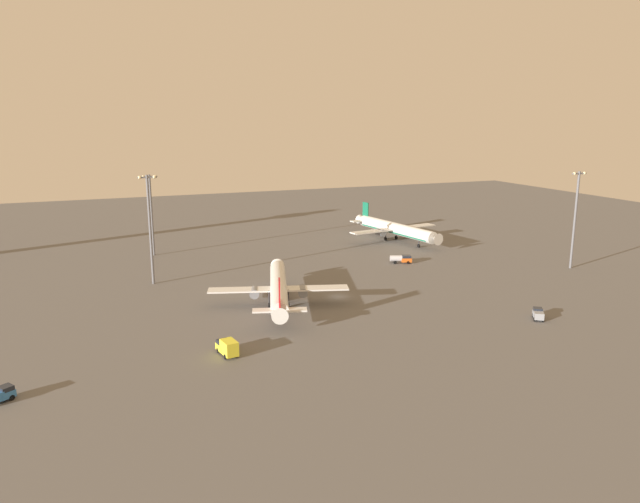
# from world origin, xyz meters

# --- Properties ---
(ground_plane) EXTENTS (416.00, 416.00, 0.00)m
(ground_plane) POSITION_xyz_m (0.00, 0.00, 0.00)
(ground_plane) COLOR #605E5B
(airplane_far_stand) EXTENTS (31.75, 40.39, 10.60)m
(airplane_far_stand) POSITION_xyz_m (-15.35, -0.57, 4.01)
(airplane_far_stand) COLOR silver
(airplane_far_stand) RESTS_ON ground
(airplane_mid_apron) EXTENTS (34.60, 44.28, 11.38)m
(airplane_mid_apron) POSITION_xyz_m (44.84, 53.61, 4.30)
(airplane_mid_apron) COLOR silver
(airplane_mid_apron) RESTS_ON ground
(catering_truck) EXTENTS (3.23, 5.96, 3.05)m
(catering_truck) POSITION_xyz_m (-33.21, -25.47, 1.58)
(catering_truck) COLOR yellow
(catering_truck) RESTS_ON ground
(cargo_loader) EXTENTS (4.54, 3.89, 2.25)m
(cargo_loader) POSITION_xyz_m (-69.40, -30.52, 1.18)
(cargo_loader) COLOR #3372BF
(cargo_loader) RESTS_ON ground
(maintenance_van) EXTENTS (3.95, 4.53, 2.25)m
(maintenance_van) POSITION_xyz_m (33.03, -30.89, 1.18)
(maintenance_van) COLOR gray
(maintenance_van) RESTS_ON ground
(fuel_truck) EXTENTS (6.64, 4.18, 2.35)m
(fuel_truck) POSITION_xyz_m (30.85, 24.02, 1.37)
(fuel_truck) COLOR #D85919
(fuel_truck) RESTS_ON ground
(apron_light_central) EXTENTS (4.80, 0.90, 27.64)m
(apron_light_central) POSITION_xyz_m (72.89, 0.76, 15.68)
(apron_light_central) COLOR slate
(apron_light_central) RESTS_ON ground
(apron_light_west) EXTENTS (4.80, 0.90, 25.21)m
(apron_light_west) POSITION_xyz_m (-36.06, 62.02, 14.44)
(apron_light_west) COLOR slate
(apron_light_west) RESTS_ON ground
(apron_light_east) EXTENTS (4.80, 0.90, 28.19)m
(apron_light_east) POSITION_xyz_m (-40.07, 28.51, 15.97)
(apron_light_east) COLOR slate
(apron_light_east) RESTS_ON ground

